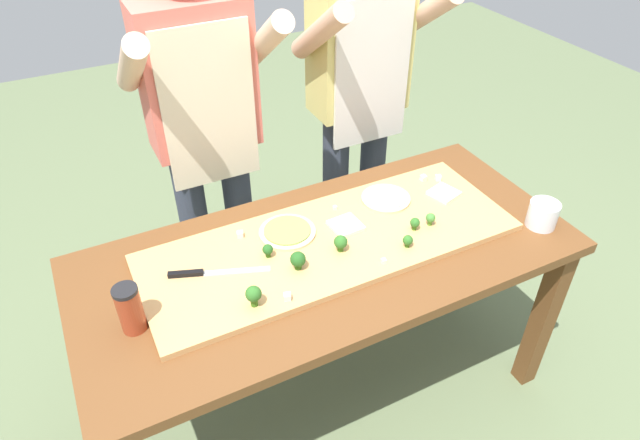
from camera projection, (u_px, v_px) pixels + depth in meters
ground_plane at (327, 389)px, 2.34m from camera, size 8.00×8.00×0.00m
prep_table at (328, 274)px, 1.94m from camera, size 1.68×0.76×0.77m
cutting_board at (331, 242)px, 1.90m from camera, size 1.28×0.47×0.02m
chefs_knife at (205, 273)px, 1.75m from camera, size 0.31×0.13×0.02m
pizza_whole_white_garlic at (386, 198)px, 2.07m from camera, size 0.18×0.18×0.02m
pizza_whole_pesto_green at (287, 232)px, 1.91m from camera, size 0.20×0.20×0.02m
pizza_slice_near_left at (444, 193)px, 2.10m from camera, size 0.12×0.12×0.01m
pizza_slice_center at (346, 225)px, 1.94m from camera, size 0.11×0.11×0.01m
broccoli_floret_center_right at (341, 242)px, 1.82m from camera, size 0.05×0.05×0.06m
broccoli_floret_center_left at (268, 250)px, 1.80m from camera, size 0.03×0.03×0.05m
broccoli_floret_front_right at (298, 260)px, 1.76m from camera, size 0.05×0.05×0.06m
broccoli_floret_back_right at (430, 218)px, 1.94m from camera, size 0.03×0.03×0.05m
broccoli_floret_back_left at (415, 223)px, 1.92m from camera, size 0.03×0.03×0.05m
broccoli_floret_front_mid at (254, 295)px, 1.62m from camera, size 0.05×0.05×0.07m
broccoli_floret_front_left at (408, 240)px, 1.84m from camera, size 0.03×0.03×0.05m
cheese_crumble_a at (423, 178)px, 2.17m from camera, size 0.02×0.02×0.02m
cheese_crumble_b at (240, 234)px, 1.90m from camera, size 0.03×0.03×0.02m
cheese_crumble_c at (438, 178)px, 2.17m from camera, size 0.03×0.03×0.02m
cheese_crumble_d at (335, 208)px, 2.02m from camera, size 0.01×0.01×0.01m
cheese_crumble_e at (287, 297)px, 1.66m from camera, size 0.03×0.03×0.02m
cheese_crumble_f at (384, 261)px, 1.79m from camera, size 0.02×0.02×0.01m
flour_cup at (542, 216)px, 1.96m from camera, size 0.10×0.10×0.09m
sauce_jar at (130, 309)px, 1.56m from camera, size 0.07×0.07×0.16m
cook_left at (204, 121)px, 2.12m from camera, size 0.54×0.39×1.67m
cook_right at (359, 87)px, 2.36m from camera, size 0.54×0.39×1.67m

